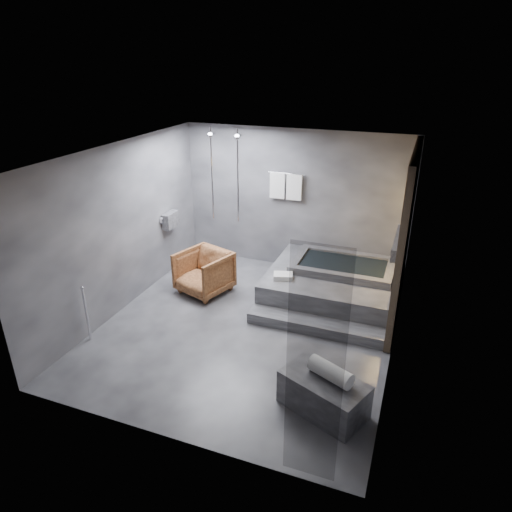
% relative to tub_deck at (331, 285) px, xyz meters
% --- Properties ---
extents(room, '(5.00, 5.04, 2.82)m').
position_rel_tub_deck_xyz_m(room, '(-0.65, -1.21, 1.48)').
color(room, '#2E2E31').
rests_on(room, ground).
extents(tub_deck, '(2.20, 2.00, 0.50)m').
position_rel_tub_deck_xyz_m(tub_deck, '(0.00, 0.00, 0.00)').
color(tub_deck, '#333336').
rests_on(tub_deck, ground).
extents(tub_step, '(2.20, 0.36, 0.18)m').
position_rel_tub_deck_xyz_m(tub_step, '(0.00, -1.18, -0.16)').
color(tub_step, '#333336').
rests_on(tub_step, ground).
extents(concrete_bench, '(1.18, 0.93, 0.47)m').
position_rel_tub_deck_xyz_m(concrete_bench, '(0.52, -2.87, -0.02)').
color(concrete_bench, '#2D2D30').
rests_on(concrete_bench, ground).
extents(driftwood_chair, '(1.07, 1.09, 0.79)m').
position_rel_tub_deck_xyz_m(driftwood_chair, '(-2.24, -0.62, 0.14)').
color(driftwood_chair, '#4A2612').
rests_on(driftwood_chair, ground).
extents(rolled_towel, '(0.60, 0.42, 0.20)m').
position_rel_tub_deck_xyz_m(rolled_towel, '(0.58, -2.84, 0.32)').
color(rolled_towel, white).
rests_on(rolled_towel, concrete_bench).
extents(deck_towel, '(0.38, 0.32, 0.09)m').
position_rel_tub_deck_xyz_m(deck_towel, '(-0.75, -0.54, 0.29)').
color(deck_towel, silver).
rests_on(deck_towel, tub_deck).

